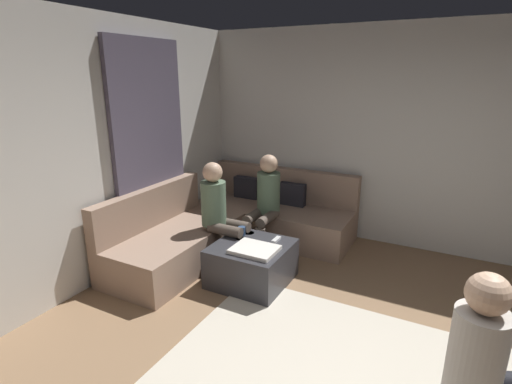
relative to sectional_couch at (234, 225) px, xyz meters
name	(u,v)px	position (x,y,z in m)	size (l,w,h in m)	color
wall_back	(429,142)	(2.08, 1.06, 1.07)	(6.00, 0.12, 2.70)	silver
wall_left	(38,165)	(-0.86, -1.88, 1.07)	(0.12, 6.00, 2.70)	silver
curtain_panel	(150,152)	(-0.76, -0.58, 0.97)	(0.06, 1.10, 2.50)	#595166
sectional_couch	(234,225)	(0.00, 0.00, 0.00)	(2.10, 2.55, 0.87)	#9E7F6B
ottoman	(252,263)	(0.63, -0.69, -0.07)	(0.76, 0.76, 0.42)	#333338
folded_blanket	(255,250)	(0.73, -0.81, 0.16)	(0.44, 0.36, 0.04)	white
coffee_mug	(242,231)	(0.41, -0.51, 0.19)	(0.08, 0.08, 0.10)	#334C72
game_remote	(276,239)	(0.81, -0.47, 0.15)	(0.05, 0.15, 0.02)	white
person_on_couch_back	(265,200)	(0.41, 0.06, 0.38)	(0.30, 0.60, 1.20)	brown
person_on_couch_side	(221,211)	(0.15, -0.51, 0.38)	(0.60, 0.30, 1.20)	brown
person_on_armchair	(493,366)	(2.71, -1.85, 0.36)	(0.60, 0.44, 1.18)	black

